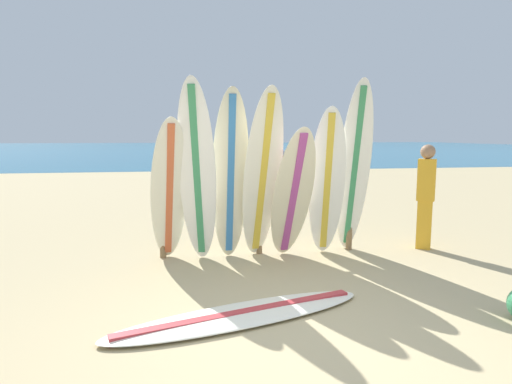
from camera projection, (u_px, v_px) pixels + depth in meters
name	position (u px, v px, depth m)	size (l,w,h in m)	color
ground_plane	(302.00, 343.00, 3.66)	(120.00, 120.00, 0.00)	tan
ocean_water	(193.00, 148.00, 60.42)	(120.00, 80.00, 0.01)	#196B93
surfboard_rack	(259.00, 205.00, 6.34)	(2.92, 0.09, 1.14)	olive
surfboard_leaning_far_left	(169.00, 192.00, 5.78)	(0.63, 0.91, 2.01)	silver
surfboard_leaning_left	(197.00, 174.00, 5.69)	(0.63, 0.89, 2.49)	white
surfboard_leaning_center_left	(230.00, 176.00, 5.91)	(0.54, 0.60, 2.40)	beige
surfboard_leaning_center	(262.00, 177.00, 5.88)	(0.63, 0.95, 2.40)	white
surfboard_leaning_center_right	(293.00, 195.00, 5.94)	(0.68, 0.90, 1.88)	beige
surfboard_leaning_right	(327.00, 183.00, 6.12)	(0.61, 0.73, 2.16)	white
surfboard_leaning_far_right	(354.00, 170.00, 6.16)	(0.61, 1.01, 2.52)	white
surfboard_lying_on_sand	(242.00, 315.00, 4.15)	(2.73, 1.32, 0.08)	white
beachgoer_standing	(426.00, 192.00, 6.59)	(0.31, 0.28, 1.62)	gold
small_boat_offshore	(280.00, 157.00, 30.14)	(1.65, 2.40, 0.71)	#B22D28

